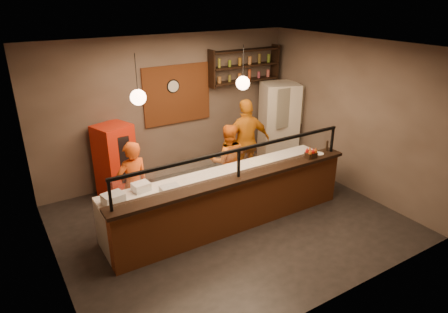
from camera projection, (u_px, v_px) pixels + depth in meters
floor at (229, 221)px, 7.54m from camera, size 6.00×6.00×0.00m
ceiling at (230, 47)px, 6.30m from camera, size 6.00×6.00×0.00m
wall_back at (169, 109)px, 8.88m from camera, size 6.00×0.00×6.00m
wall_left at (45, 183)px, 5.46m from camera, size 0.00×5.00×5.00m
wall_right at (350, 116)px, 8.38m from camera, size 0.00×5.00×5.00m
wall_front at (337, 202)px, 4.96m from camera, size 6.00×0.00×6.00m
brick_patch at (177, 94)px, 8.84m from camera, size 1.60×0.04×1.30m
service_counter at (238, 205)px, 7.11m from camera, size 4.60×0.25×1.00m
counter_ledge at (238, 178)px, 6.90m from camera, size 4.70×0.37×0.06m
worktop_cabinet at (223, 197)px, 7.53m from camera, size 4.60×0.75×0.85m
worktop at (223, 176)px, 7.36m from camera, size 4.60×0.75×0.05m
sneeze_guard at (239, 160)px, 6.77m from camera, size 4.50×0.05×0.52m
wall_shelving at (245, 66)px, 9.35m from camera, size 1.84×0.28×0.85m
wall_clock at (173, 86)px, 8.71m from camera, size 0.30×0.04×0.30m
pendant_left at (138, 97)px, 5.98m from camera, size 0.24×0.24×0.77m
pendant_right at (243, 83)px, 6.90m from camera, size 0.24×0.24×0.77m
cook_left at (133, 185)px, 7.11m from camera, size 0.66×0.49×1.65m
cook_mid at (228, 161)px, 8.24m from camera, size 0.92×0.82×1.56m
cook_right at (246, 142)px, 8.75m from camera, size 1.18×0.62×1.92m
fridge at (279, 123)px, 9.84m from camera, size 1.06×1.03×2.00m
red_cooler at (115, 161)px, 8.23m from camera, size 0.83×0.79×1.55m
pizza_dough at (262, 162)px, 7.88m from camera, size 0.62×0.62×0.01m
prep_tub_a at (113, 198)px, 6.33m from camera, size 0.36×0.31×0.16m
prep_tub_b at (141, 187)px, 6.73m from camera, size 0.31×0.26×0.14m
prep_tub_c at (170, 191)px, 6.58m from camera, size 0.31×0.25×0.16m
rolling_pin at (164, 191)px, 6.68m from camera, size 0.30×0.26×0.06m
condiment_caddy at (311, 155)px, 7.64m from camera, size 0.21×0.17×0.11m
pepper_mill at (327, 146)px, 7.96m from camera, size 0.05×0.05×0.21m
small_plate at (319, 154)px, 7.84m from camera, size 0.25×0.25×0.01m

